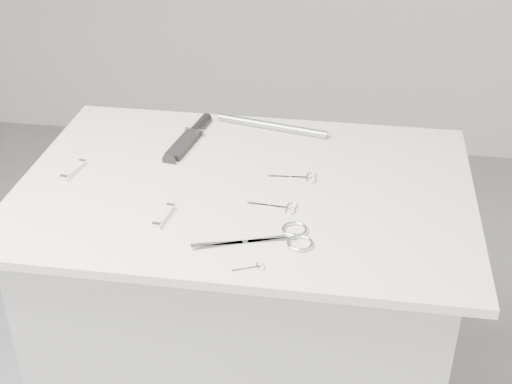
# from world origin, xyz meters

# --- Properties ---
(plinth) EXTENTS (0.90, 0.60, 0.90)m
(plinth) POSITION_xyz_m (0.00, 0.00, 0.45)
(plinth) COLOR #B1B1AE
(plinth) RESTS_ON ground
(display_board) EXTENTS (1.00, 0.70, 0.02)m
(display_board) POSITION_xyz_m (0.00, 0.00, 0.91)
(display_board) COLOR beige
(display_board) RESTS_ON plinth
(large_shears) EXTENTS (0.23, 0.13, 0.01)m
(large_shears) POSITION_xyz_m (0.10, -0.20, 0.92)
(large_shears) COLOR silver
(large_shears) RESTS_ON display_board
(embroidery_scissors_a) EXTENTS (0.11, 0.05, 0.00)m
(embroidery_scissors_a) POSITION_xyz_m (0.09, -0.08, 0.92)
(embroidery_scissors_a) COLOR silver
(embroidery_scissors_a) RESTS_ON display_board
(embroidery_scissors_b) EXTENTS (0.11, 0.05, 0.00)m
(embroidery_scissors_b) POSITION_xyz_m (0.12, 0.05, 0.92)
(embroidery_scissors_b) COLOR silver
(embroidery_scissors_b) RESTS_ON display_board
(tiny_scissors) EXTENTS (0.06, 0.04, 0.00)m
(tiny_scissors) POSITION_xyz_m (0.07, -0.30, 0.92)
(tiny_scissors) COLOR silver
(tiny_scissors) RESTS_ON display_board
(sheathed_knife) EXTENTS (0.07, 0.23, 0.03)m
(sheathed_knife) POSITION_xyz_m (-0.17, 0.20, 0.93)
(sheathed_knife) COLOR black
(sheathed_knife) RESTS_ON display_board
(pocket_knife_a) EXTENTS (0.03, 0.09, 0.01)m
(pocket_knife_a) POSITION_xyz_m (-0.39, -0.00, 0.93)
(pocket_knife_a) COLOR beige
(pocket_knife_a) RESTS_ON display_board
(pocket_knife_b) EXTENTS (0.03, 0.09, 0.01)m
(pocket_knife_b) POSITION_xyz_m (-0.14, -0.16, 0.93)
(pocket_knife_b) COLOR beige
(pocket_knife_b) RESTS_ON display_board
(metal_rail) EXTENTS (0.29, 0.08, 0.02)m
(metal_rail) POSITION_xyz_m (0.02, 0.28, 0.93)
(metal_rail) COLOR #92959A
(metal_rail) RESTS_ON display_board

